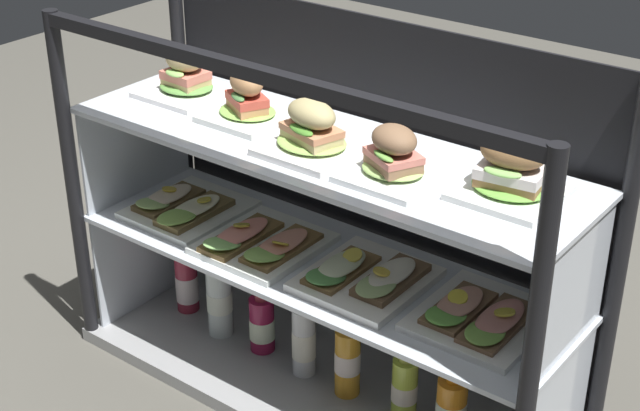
{
  "coord_description": "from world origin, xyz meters",
  "views": [
    {
      "loc": [
        1.17,
        -1.53,
        1.53
      ],
      "look_at": [
        0.0,
        0.0,
        0.53
      ],
      "focal_mm": 53.87,
      "sensor_mm": 36.0,
      "label": 1
    }
  ],
  "objects": [
    {
      "name": "shelf_lower_glass",
      "position": [
        0.0,
        0.0,
        0.37
      ],
      "size": [
        1.24,
        0.38,
        0.01
      ],
      "primitive_type": "cube",
      "color": "silver",
      "rests_on": "riser_lower_tier"
    },
    {
      "name": "ground_plane",
      "position": [
        0.0,
        0.0,
        -0.01
      ],
      "size": [
        6.0,
        6.0,
        0.02
      ],
      "primitive_type": "cube",
      "color": "#55524A",
      "rests_on": "ground"
    },
    {
      "name": "case_frame",
      "position": [
        0.0,
        0.11,
        0.5
      ],
      "size": [
        1.29,
        0.43,
        0.92
      ],
      "color": "black",
      "rests_on": "ground"
    },
    {
      "name": "plated_roll_sandwich_far_right",
      "position": [
        -0.45,
        0.05,
        0.72
      ],
      "size": [
        0.2,
        0.2,
        0.12
      ],
      "color": "white",
      "rests_on": "shelf_upper_glass"
    },
    {
      "name": "riser_lower_tier",
      "position": [
        0.0,
        0.0,
        0.2
      ],
      "size": [
        1.22,
        0.36,
        0.33
      ],
      "color": "silver",
      "rests_on": "case_base_deck"
    },
    {
      "name": "juice_bottle_back_right",
      "position": [
        0.24,
        0.02,
        0.12
      ],
      "size": [
        0.06,
        0.06,
        0.21
      ],
      "color": "#BDD546",
      "rests_on": "case_base_deck"
    },
    {
      "name": "riser_upper_tier",
      "position": [
        0.0,
        0.0,
        0.52
      ],
      "size": [
        1.22,
        0.36,
        0.28
      ],
      "color": "silver",
      "rests_on": "shelf_lower_glass"
    },
    {
      "name": "juice_bottle_back_left",
      "position": [
        -0.33,
        0.0,
        0.14
      ],
      "size": [
        0.07,
        0.07,
        0.25
      ],
      "color": "silver",
      "rests_on": "case_base_deck"
    },
    {
      "name": "open_sandwich_tray_far_left",
      "position": [
        -0.42,
        -0.02,
        0.4
      ],
      "size": [
        0.25,
        0.28,
        0.05
      ],
      "color": "white",
      "rests_on": "shelf_lower_glass"
    },
    {
      "name": "plated_roll_sandwich_center",
      "position": [
        0.22,
        -0.04,
        0.72
      ],
      "size": [
        0.19,
        0.19,
        0.12
      ],
      "color": "white",
      "rests_on": "shelf_upper_glass"
    },
    {
      "name": "open_sandwich_tray_left_of_center",
      "position": [
        0.42,
        0.0,
        0.4
      ],
      "size": [
        0.25,
        0.28,
        0.05
      ],
      "color": "white",
      "rests_on": "shelf_lower_glass"
    },
    {
      "name": "open_sandwich_tray_near_left_corner",
      "position": [
        0.14,
        -0.02,
        0.4
      ],
      "size": [
        0.25,
        0.28,
        0.06
      ],
      "color": "white",
      "rests_on": "shelf_lower_glass"
    },
    {
      "name": "open_sandwich_tray_mid_right",
      "position": [
        -0.15,
        -0.04,
        0.4
      ],
      "size": [
        0.25,
        0.29,
        0.06
      ],
      "color": "white",
      "rests_on": "shelf_lower_glass"
    },
    {
      "name": "plated_roll_sandwich_left_of_center",
      "position": [
        -0.23,
        0.02,
        0.72
      ],
      "size": [
        0.18,
        0.18,
        0.12
      ],
      "color": "white",
      "rests_on": "shelf_upper_glass"
    },
    {
      "name": "case_base_deck",
      "position": [
        0.0,
        0.0,
        0.02
      ],
      "size": [
        1.29,
        0.43,
        0.04
      ],
      "primitive_type": "cube",
      "color": "#9B9C9D",
      "rests_on": "ground"
    },
    {
      "name": "juice_bottle_front_right_end",
      "position": [
        0.08,
        0.0,
        0.13
      ],
      "size": [
        0.06,
        0.06,
        0.23
      ],
      "color": "orange",
      "rests_on": "case_base_deck"
    },
    {
      "name": "plated_roll_sandwich_right_of_center",
      "position": [
        0.01,
        -0.04,
        0.72
      ],
      "size": [
        0.2,
        0.2,
        0.12
      ],
      "color": "white",
      "rests_on": "shelf_upper_glass"
    },
    {
      "name": "juice_bottle_front_left_end",
      "position": [
        -0.05,
        0.0,
        0.13
      ],
      "size": [
        0.06,
        0.06,
        0.24
      ],
      "color": "white",
      "rests_on": "case_base_deck"
    },
    {
      "name": "shelf_upper_glass",
      "position": [
        0.0,
        0.0,
        0.67
      ],
      "size": [
        1.24,
        0.38,
        0.01
      ],
      "primitive_type": "cube",
      "color": "silver",
      "rests_on": "riser_upper_tier"
    },
    {
      "name": "juice_bottle_front_middle",
      "position": [
        -0.2,
        0.01,
        0.12
      ],
      "size": [
        0.07,
        0.07,
        0.21
      ],
      "color": "maroon",
      "rests_on": "case_base_deck"
    },
    {
      "name": "juice_bottle_front_fourth",
      "position": [
        0.37,
        0.01,
        0.12
      ],
      "size": [
        0.07,
        0.07,
        0.21
      ],
      "color": "orange",
      "rests_on": "case_base_deck"
    },
    {
      "name": "juice_bottle_front_second",
      "position": [
        -0.49,
        0.03,
        0.13
      ],
      "size": [
        0.06,
        0.06,
        0.25
      ],
      "color": "#9E273B",
      "rests_on": "case_base_deck"
    },
    {
      "name": "plated_roll_sandwich_far_left",
      "position": [
        0.44,
        0.03,
        0.72
      ],
      "size": [
        0.2,
        0.2,
        0.12
      ],
      "color": "white",
      "rests_on": "shelf_upper_glass"
    }
  ]
}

